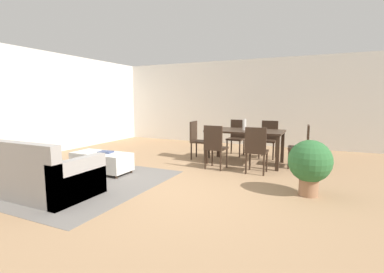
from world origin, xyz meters
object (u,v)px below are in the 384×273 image
object	(u,v)px
dining_table	(245,134)
dining_chair_head_east	(303,144)
dining_chair_far_right	(269,137)
vase_centerpiece	(244,125)
dining_chair_near_left	(215,145)
couch	(31,174)
dining_chair_far_left	(237,135)
ottoman_table	(102,161)
dining_chair_near_right	(256,148)
dining_chair_head_west	(197,138)
potted_plant	(310,163)
book_on_ottoman	(106,152)

from	to	relation	value
dining_table	dining_chair_head_east	world-z (taller)	dining_chair_head_east
dining_chair_far_right	dining_chair_head_east	size ratio (longest dim) A/B	1.00
vase_centerpiece	dining_chair_near_left	bearing A→B (deg)	-117.16
couch	dining_chair_far_left	world-z (taller)	dining_chair_far_left
dining_chair_near_left	dining_chair_head_east	distance (m)	1.85
dining_chair_far_left	dining_chair_head_east	xyz separation A→B (m)	(1.65, -0.82, 0.00)
ottoman_table	dining_table	bearing A→B (deg)	40.51
dining_chair_near_right	dining_chair_head_west	distance (m)	1.80
dining_chair_near_right	dining_chair_far_right	size ratio (longest dim) A/B	1.00
potted_plant	dining_chair_near_left	bearing A→B (deg)	154.10
couch	dining_chair_far_left	distance (m)	4.72
book_on_ottoman	dining_chair_head_east	bearing A→B (deg)	30.13
dining_table	potted_plant	xyz separation A→B (m)	(1.41, -1.72, -0.17)
dining_table	dining_chair_near_left	bearing A→B (deg)	-117.07
dining_table	dining_chair_far_left	world-z (taller)	dining_chair_far_left
dining_chair_head_east	vase_centerpiece	world-z (taller)	vase_centerpiece
couch	vase_centerpiece	distance (m)	4.22
couch	dining_chair_far_right	xyz separation A→B (m)	(2.87, 4.27, 0.23)
dining_chair_far_left	vase_centerpiece	xyz separation A→B (m)	(0.41, -0.88, 0.37)
dining_chair_far_right	dining_chair_head_west	xyz separation A→B (m)	(-1.56, -0.89, 0.00)
dining_table	potted_plant	world-z (taller)	potted_plant
couch	dining_chair_far_right	bearing A→B (deg)	56.07
dining_chair_far_left	dining_chair_far_right	xyz separation A→B (m)	(0.81, 0.02, 0.00)
dining_table	dining_chair_head_west	distance (m)	1.19
ottoman_table	dining_chair_far_right	world-z (taller)	dining_chair_far_right
ottoman_table	potted_plant	xyz separation A→B (m)	(3.78, 0.30, 0.27)
couch	book_on_ottoman	size ratio (longest dim) A/B	7.83
dining_chair_near_left	dining_chair_head_west	size ratio (longest dim) A/B	1.00
book_on_ottoman	potted_plant	world-z (taller)	potted_plant
couch	ottoman_table	size ratio (longest dim) A/B	1.71
dining_chair_far_right	potted_plant	xyz separation A→B (m)	(1.03, -2.59, -0.02)
dining_chair_near_right	dining_chair_head_west	xyz separation A→B (m)	(-1.61, 0.81, 0.00)
ottoman_table	dining_chair_near_left	size ratio (longest dim) A/B	1.29
dining_chair_far_right	dining_chair_head_east	distance (m)	1.18
dining_chair_near_right	dining_chair_head_east	distance (m)	1.16
ottoman_table	dining_chair_near_right	world-z (taller)	dining_chair_near_right
dining_table	book_on_ottoman	size ratio (longest dim) A/B	6.41
vase_centerpiece	book_on_ottoman	distance (m)	3.03
dining_chair_far_left	book_on_ottoman	distance (m)	3.39
ottoman_table	dining_chair_near_left	bearing A→B (deg)	31.56
vase_centerpiece	dining_table	bearing A→B (deg)	65.10
vase_centerpiece	dining_chair_far_right	bearing A→B (deg)	66.13
dining_chair_near_right	book_on_ottoman	bearing A→B (deg)	-156.62
dining_chair_near_left	dining_chair_head_west	distance (m)	1.10
dining_table	dining_chair_far_right	world-z (taller)	dining_chair_far_right
ottoman_table	dining_chair_far_right	distance (m)	3.99
ottoman_table	dining_chair_far_right	size ratio (longest dim) A/B	1.29
ottoman_table	dining_chair_near_right	bearing A→B (deg)	23.12
ottoman_table	dining_chair_far_left	xyz separation A→B (m)	(1.93, 2.87, 0.29)
ottoman_table	dining_chair_head_east	world-z (taller)	dining_chair_head_east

